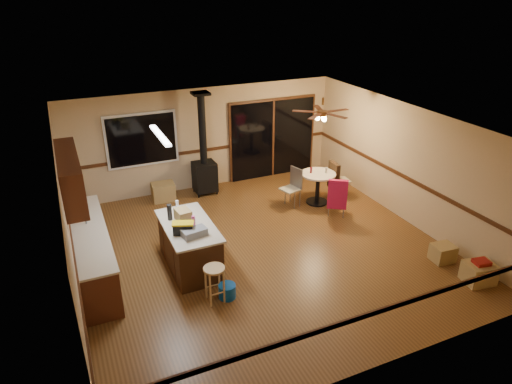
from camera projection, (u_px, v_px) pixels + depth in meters
floor at (262, 249)px, 9.29m from camera, size 7.00×7.00×0.00m
ceiling at (263, 125)px, 8.20m from camera, size 7.00×7.00×0.00m
wall_back at (205, 139)px, 11.64m from camera, size 7.00×0.00×7.00m
wall_front at (376, 295)px, 5.84m from camera, size 7.00×0.00×7.00m
wall_left at (68, 227)px, 7.45m from camera, size 0.00×7.00×7.00m
wall_right at (407, 164)px, 10.03m from camera, size 0.00×7.00×7.00m
chair_rail at (262, 205)px, 8.87m from camera, size 7.00×7.00×0.08m
window at (142, 140)px, 10.93m from camera, size 1.72×0.10×1.32m
sliding_door at (273, 139)px, 12.41m from camera, size 2.52×0.10×2.10m
lower_cabinets at (92, 253)px, 8.34m from camera, size 0.60×3.00×0.86m
countertop at (88, 232)px, 8.15m from camera, size 0.64×3.04×0.04m
upper_cabinets at (70, 177)px, 7.84m from camera, size 0.35×2.00×0.80m
kitchen_island at (190, 245)px, 8.55m from camera, size 0.88×1.68×0.90m
wood_stove at (204, 166)px, 11.44m from camera, size 0.55×0.50×2.52m
ceiling_fan at (322, 115)px, 10.30m from camera, size 0.24×0.24×0.55m
fluorescent_strip at (160, 135)px, 7.80m from camera, size 0.10×1.20×0.04m
toolbox_grey at (194, 232)px, 7.96m from camera, size 0.46×0.31×0.13m
toolbox_black at (183, 229)px, 8.02m from camera, size 0.39×0.29×0.19m
toolbox_yellow_lid at (183, 223)px, 7.98m from camera, size 0.42×0.32×0.03m
box_on_island at (183, 215)px, 8.46m from camera, size 0.28×0.36×0.22m
bottle_dark at (170, 212)px, 8.47m from camera, size 0.11×0.11×0.31m
bottle_pink at (193, 221)px, 8.28m from camera, size 0.07×0.07×0.20m
bottle_white at (177, 205)px, 8.92m from camera, size 0.07×0.07×0.17m
bar_stool at (215, 284)px, 7.66m from camera, size 0.46×0.46×0.66m
blue_bucket at (227, 291)px, 7.82m from camera, size 0.34×0.34×0.25m
dining_table at (318, 183)px, 11.01m from camera, size 0.84×0.84×0.78m
glass_red at (311, 170)px, 10.90m from camera, size 0.06×0.06×0.14m
glass_cream at (326, 170)px, 10.90m from camera, size 0.07×0.07×0.14m
chair_left at (294, 183)px, 10.87m from camera, size 0.49×0.49×0.51m
chair_near at (338, 194)px, 10.27m from camera, size 0.61×0.62×0.70m
chair_right at (335, 176)px, 11.23m from camera, size 0.50×0.47×0.70m
box_under_window at (163, 192)px, 11.29m from camera, size 0.57×0.46×0.44m
box_corner_a at (479, 273)px, 8.19m from camera, size 0.58×0.51×0.39m
box_corner_b at (443, 253)px, 8.84m from camera, size 0.44×0.39×0.33m
box_small_red at (482, 262)px, 8.10m from camera, size 0.30×0.27×0.07m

